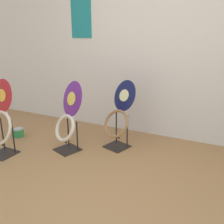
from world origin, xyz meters
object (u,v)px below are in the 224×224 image
Objects in this scene: toilet_seat_display_purple_note at (68,118)px; toilet_seat_display_crimson_swirl at (0,121)px; toilet_seat_display_navy_moon at (119,117)px; paint_can at (19,132)px.

toilet_seat_display_crimson_swirl is at bearing -145.19° from toilet_seat_display_purple_note.
paint_can is at bearing -166.77° from toilet_seat_display_navy_moon.
paint_can is (-1.45, -0.34, -0.35)m from toilet_seat_display_navy_moon.
paint_can is at bearing 178.72° from toilet_seat_display_purple_note.
toilet_seat_display_navy_moon is at bearing 34.36° from toilet_seat_display_crimson_swirl.
toilet_seat_display_purple_note reaches higher than paint_can.
paint_can is at bearing 116.96° from toilet_seat_display_crimson_swirl.
toilet_seat_display_navy_moon is at bearing 13.23° from paint_can.
paint_can is (-0.24, 0.48, -0.36)m from toilet_seat_display_crimson_swirl.
toilet_seat_display_navy_moon is 1.53m from paint_can.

